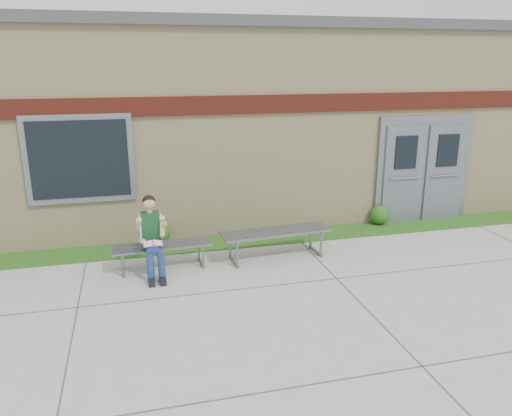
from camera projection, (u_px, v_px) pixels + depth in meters
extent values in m
plane|color=#9E9E99|center=(287.00, 299.00, 7.40)|extent=(80.00, 80.00, 0.00)
cube|color=#244B14|center=(247.00, 240.00, 9.81)|extent=(16.00, 0.80, 0.02)
cube|color=beige|center=(215.00, 119.00, 12.40)|extent=(16.00, 6.00, 4.00)
cube|color=#3F3F42|center=(213.00, 30.00, 11.80)|extent=(16.20, 6.20, 0.20)
cube|color=maroon|center=(242.00, 105.00, 9.41)|extent=(16.00, 0.06, 0.35)
cube|color=slate|center=(80.00, 159.00, 8.95)|extent=(1.90, 0.08, 1.60)
cube|color=black|center=(80.00, 160.00, 8.92)|extent=(1.70, 0.04, 1.40)
cube|color=slate|center=(423.00, 169.00, 10.76)|extent=(2.20, 0.08, 2.30)
cube|color=slate|center=(403.00, 175.00, 10.63)|extent=(0.92, 0.06, 2.10)
cube|color=slate|center=(444.00, 173.00, 10.86)|extent=(0.92, 0.06, 2.10)
cube|color=slate|center=(162.00, 246.00, 8.39)|extent=(1.67, 0.55, 0.03)
cube|color=slate|center=(123.00, 262.00, 8.29)|extent=(0.07, 0.46, 0.37)
cube|color=slate|center=(201.00, 254.00, 8.60)|extent=(0.07, 0.46, 0.37)
cube|color=slate|center=(276.00, 232.00, 8.84)|extent=(2.00, 0.69, 0.04)
cube|color=slate|center=(233.00, 250.00, 8.73)|extent=(0.09, 0.55, 0.45)
cube|color=slate|center=(317.00, 242.00, 9.10)|extent=(0.09, 0.55, 0.45)
cube|color=navy|center=(151.00, 242.00, 8.28)|extent=(0.34, 0.24, 0.16)
cube|color=#103C1D|center=(150.00, 225.00, 8.17)|extent=(0.32, 0.20, 0.45)
sphere|color=tan|center=(149.00, 203.00, 8.05)|extent=(0.21, 0.21, 0.20)
sphere|color=black|center=(149.00, 201.00, 8.07)|extent=(0.22, 0.22, 0.21)
cylinder|color=navy|center=(147.00, 247.00, 8.01)|extent=(0.16, 0.41, 0.15)
cylinder|color=navy|center=(158.00, 246.00, 8.06)|extent=(0.16, 0.41, 0.15)
cylinder|color=navy|center=(151.00, 269.00, 7.89)|extent=(0.12, 0.12, 0.48)
cylinder|color=navy|center=(162.00, 267.00, 7.93)|extent=(0.12, 0.12, 0.48)
cube|color=black|center=(152.00, 282.00, 7.88)|extent=(0.10, 0.25, 0.10)
cube|color=black|center=(163.00, 280.00, 7.92)|extent=(0.10, 0.25, 0.10)
cylinder|color=tan|center=(139.00, 224.00, 8.05)|extent=(0.09, 0.22, 0.26)
cylinder|color=tan|center=(162.00, 222.00, 8.15)|extent=(0.09, 0.22, 0.26)
cube|color=white|center=(153.00, 243.00, 7.90)|extent=(0.31, 0.22, 0.01)
cube|color=#D04E6C|center=(153.00, 244.00, 7.91)|extent=(0.31, 0.23, 0.01)
sphere|color=#68C635|center=(165.00, 224.00, 8.03)|extent=(0.08, 0.08, 0.08)
sphere|color=#244B14|center=(160.00, 233.00, 9.59)|extent=(0.37, 0.37, 0.37)
sphere|color=#244B14|center=(380.00, 215.00, 10.68)|extent=(0.41, 0.41, 0.41)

